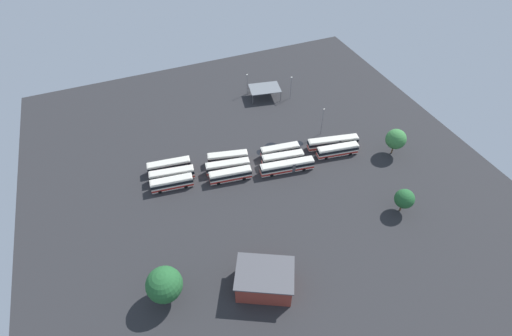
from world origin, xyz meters
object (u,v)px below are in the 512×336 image
at_px(maintenance_shelter, 265,88).
at_px(lamp_post_by_building, 322,121).
at_px(bus_row2_slot1, 228,167).
at_px(tree_northwest, 404,199).
at_px(bus_row3_slot1, 172,175).
at_px(bus_row1_slot0, 280,151).
at_px(bus_row0_slot0, 333,142).
at_px(depot_building, 265,280).
at_px(bus_row0_slot1, 337,150).
at_px(lamp_post_mid_lot, 247,83).
at_px(bus_row3_slot2, 172,183).
at_px(tree_east_edge, 164,285).
at_px(bus_row2_slot0, 228,158).
at_px(tree_south_edge, 396,139).
at_px(bus_row3_slot0, 169,166).
at_px(lamp_post_near_entrance, 291,87).
at_px(bus_row1_slot2, 287,166).
at_px(bus_row2_slot2, 230,175).
at_px(bus_row1_slot1, 283,158).

distance_m(maintenance_shelter, lamp_post_by_building, 26.94).
distance_m(bus_row2_slot1, maintenance_shelter, 39.05).
bearing_deg(tree_northwest, bus_row3_slot1, -32.57).
xyz_separation_m(bus_row1_slot0, bus_row2_slot1, (16.53, 0.59, 0.00)).
distance_m(bus_row0_slot0, depot_building, 51.09).
distance_m(bus_row0_slot1, lamp_post_mid_lot, 42.62).
distance_m(bus_row3_slot2, tree_east_edge, 32.58).
xyz_separation_m(bus_row3_slot1, bus_row3_slot2, (0.79, 3.16, -0.00)).
distance_m(bus_row3_slot2, lamp_post_mid_lot, 50.21).
distance_m(bus_row2_slot0, tree_south_edge, 49.19).
bearing_deg(tree_east_edge, lamp_post_mid_lot, -123.48).
bearing_deg(bus_row3_slot0, depot_building, 104.01).
xyz_separation_m(bus_row2_slot0, lamp_post_by_building, (-31.59, -1.45, 3.35)).
relative_size(lamp_post_near_entrance, tree_northwest, 1.20).
height_order(bus_row1_slot0, depot_building, depot_building).
xyz_separation_m(bus_row0_slot1, bus_row2_slot0, (31.14, -9.20, -0.00)).
distance_m(bus_row0_slot1, bus_row1_slot0, 17.04).
height_order(bus_row1_slot2, bus_row3_slot2, same).
bearing_deg(lamp_post_mid_lot, lamp_post_by_building, 113.97).
bearing_deg(lamp_post_near_entrance, bus_row2_slot2, 42.32).
bearing_deg(lamp_post_by_building, bus_row1_slot1, 24.66).
bearing_deg(bus_row2_slot2, bus_row1_slot2, 169.91).
relative_size(bus_row1_slot1, depot_building, 0.82).
xyz_separation_m(bus_row2_slot0, lamp_post_mid_lot, (-18.29, -31.36, 2.48)).
relative_size(bus_row1_slot1, bus_row3_slot0, 1.01).
bearing_deg(bus_row1_slot1, bus_row2_slot2, 2.16).
relative_size(bus_row1_slot1, tree_east_edge, 1.31).
bearing_deg(tree_south_edge, lamp_post_near_entrance, -67.82).
xyz_separation_m(bus_row2_slot0, bus_row3_slot2, (17.37, 3.89, -0.00)).
height_order(bus_row1_slot1, bus_row3_slot2, same).
distance_m(bus_row0_slot1, bus_row3_slot1, 48.47).
height_order(bus_row1_slot2, tree_northwest, tree_northwest).
bearing_deg(bus_row1_slot1, lamp_post_mid_lot, -95.54).
relative_size(bus_row0_slot1, bus_row1_slot1, 1.02).
xyz_separation_m(bus_row1_slot1, lamp_post_mid_lot, (-3.65, -37.69, 2.48)).
bearing_deg(bus_row1_slot2, tree_northwest, 130.99).
bearing_deg(bus_row0_slot0, bus_row1_slot2, 13.59).
xyz_separation_m(bus_row3_slot0, lamp_post_near_entrance, (-47.87, -20.07, 2.78)).
bearing_deg(lamp_post_by_building, bus_row0_slot1, 87.61).
distance_m(bus_row3_slot2, depot_building, 38.39).
bearing_deg(maintenance_shelter, bus_row1_slot1, 75.68).
bearing_deg(tree_south_edge, depot_building, 26.13).
relative_size(bus_row1_slot0, bus_row2_slot0, 0.99).
xyz_separation_m(bus_row0_slot0, bus_row0_slot1, (0.58, 3.59, -0.00)).
xyz_separation_m(bus_row1_slot2, lamp_post_by_building, (-17.19, -11.25, 3.35)).
height_order(bus_row0_slot0, bus_row1_slot1, same).
distance_m(lamp_post_mid_lot, tree_south_edge, 54.19).
bearing_deg(lamp_post_near_entrance, lamp_post_mid_lot, -32.17).
bearing_deg(bus_row0_slot0, bus_row3_slot1, -5.76).
bearing_deg(bus_row2_slot1, bus_row1_slot0, -177.97).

